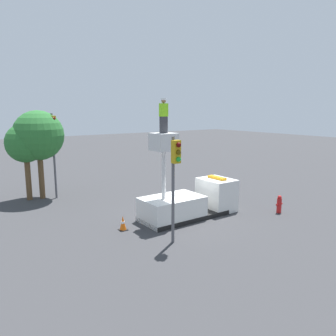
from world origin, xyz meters
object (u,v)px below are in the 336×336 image
at_px(bucket_truck, 189,200).
at_px(tree_right_bg, 26,144).
at_px(traffic_cone_rear, 123,223).
at_px(tree_left_bg, 38,136).
at_px(traffic_light_across, 54,139).
at_px(worker, 164,116).
at_px(fire_hydrant, 279,204).
at_px(traffic_light_pole, 175,169).

xyz_separation_m(bucket_truck, tree_right_bg, (-6.54, 8.96, 2.85)).
bearing_deg(traffic_cone_rear, tree_left_bg, 100.88).
bearing_deg(traffic_light_across, tree_left_bg, 142.95).
relative_size(worker, traffic_cone_rear, 2.34).
xyz_separation_m(worker, tree_left_bg, (-3.99, 8.83, -1.41)).
xyz_separation_m(fire_hydrant, tree_left_bg, (-10.44, 11.41, 3.75)).
height_order(fire_hydrant, tree_right_bg, tree_right_bg).
height_order(traffic_light_across, fire_hydrant, traffic_light_across).
distance_m(traffic_light_across, tree_right_bg, 1.79).
distance_m(worker, tree_left_bg, 9.79).
bearing_deg(fire_hydrant, worker, 158.19).
height_order(traffic_light_pole, traffic_cone_rear, traffic_light_pole).
relative_size(traffic_cone_rear, tree_right_bg, 0.15).
xyz_separation_m(fire_hydrant, tree_right_bg, (-11.25, 11.54, 3.27)).
relative_size(bucket_truck, traffic_cone_rear, 7.80).
xyz_separation_m(bucket_truck, worker, (-1.74, 0.00, 4.75)).
relative_size(worker, traffic_light_across, 0.30).
distance_m(bucket_truck, traffic_light_across, 10.08).
relative_size(bucket_truck, tree_right_bg, 1.14).
xyz_separation_m(bucket_truck, traffic_light_across, (-4.93, 8.22, 3.12)).
xyz_separation_m(traffic_light_pole, traffic_cone_rear, (-1.14, 2.84, -3.09)).
bearing_deg(bucket_truck, tree_right_bg, 126.14).
relative_size(traffic_light_pole, traffic_cone_rear, 6.49).
height_order(bucket_truck, traffic_light_pole, traffic_light_pole).
height_order(worker, traffic_light_pole, worker).
bearing_deg(bucket_truck, traffic_cone_rear, 176.61).
distance_m(traffic_light_pole, traffic_cone_rear, 4.35).
distance_m(traffic_light_across, tree_left_bg, 1.02).
distance_m(bucket_truck, tree_right_bg, 11.46).
bearing_deg(tree_left_bg, worker, -65.68).
bearing_deg(bucket_truck, traffic_light_pole, -138.54).
xyz_separation_m(traffic_light_across, tree_right_bg, (-1.61, 0.74, -0.26)).
xyz_separation_m(traffic_light_across, fire_hydrant, (9.64, -10.80, -3.53)).
bearing_deg(traffic_cone_rear, bucket_truck, -3.39).
height_order(bucket_truck, tree_right_bg, tree_right_bg).
distance_m(worker, traffic_cone_rear, 5.82).
bearing_deg(fire_hydrant, tree_right_bg, 134.26).
height_order(bucket_truck, traffic_light_across, traffic_light_across).
height_order(fire_hydrant, tree_left_bg, tree_left_bg).
relative_size(traffic_light_pole, tree_left_bg, 0.82).
bearing_deg(tree_left_bg, tree_right_bg, 170.46).
bearing_deg(traffic_cone_rear, fire_hydrant, -17.81).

